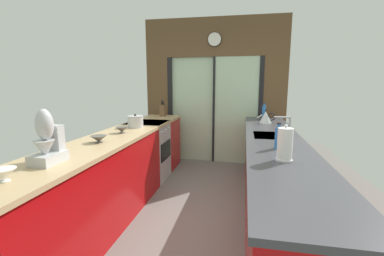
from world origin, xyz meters
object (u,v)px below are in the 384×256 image
at_px(stand_mixer, 47,143).
at_px(kettle, 266,117).
at_px(mixing_bowl_far, 122,130).
at_px(mixing_bowl_mid, 99,139).
at_px(stock_pot, 135,122).
at_px(paper_towel_roll, 285,145).
at_px(mixing_bowl_near, 4,175).
at_px(soap_bottle_near, 278,138).
at_px(knife_block, 163,110).
at_px(oven_range, 148,151).
at_px(soap_bottle_far, 264,112).

bearing_deg(stand_mixer, kettle, 53.33).
xyz_separation_m(mixing_bowl_far, stand_mixer, (0.00, -1.23, 0.12)).
bearing_deg(mixing_bowl_mid, stock_pot, 90.00).
xyz_separation_m(kettle, paper_towel_roll, (-0.00, -1.97, 0.04)).
xyz_separation_m(mixing_bowl_near, soap_bottle_near, (1.78, 1.21, 0.06)).
bearing_deg(knife_block, oven_range, -91.43).
relative_size(mixing_bowl_far, kettle, 0.56).
relative_size(mixing_bowl_near, knife_block, 0.52).
bearing_deg(knife_block, stock_pot, -90.00).
xyz_separation_m(oven_range, paper_towel_roll, (1.80, -1.73, 0.59)).
relative_size(knife_block, paper_towel_roll, 0.99).
distance_m(mixing_bowl_near, mixing_bowl_mid, 1.10).
xyz_separation_m(mixing_bowl_mid, soap_bottle_far, (1.78, 2.05, 0.08)).
bearing_deg(kettle, mixing_bowl_far, -146.90).
distance_m(stock_pot, kettle, 1.93).
bearing_deg(oven_range, knife_block, 88.57).
bearing_deg(paper_towel_roll, oven_range, 136.14).
distance_m(mixing_bowl_near, stand_mixer, 0.41).
distance_m(mixing_bowl_far, soap_bottle_near, 1.83).
xyz_separation_m(mixing_bowl_mid, kettle, (1.78, 1.69, 0.05)).
distance_m(mixing_bowl_far, paper_towel_roll, 1.96).
distance_m(mixing_bowl_near, knife_block, 3.27).
bearing_deg(stand_mixer, paper_towel_roll, 13.23).
relative_size(mixing_bowl_near, soap_bottle_far, 0.53).
bearing_deg(mixing_bowl_mid, soap_bottle_far, 49.01).
distance_m(oven_range, paper_towel_roll, 2.56).
bearing_deg(soap_bottle_near, mixing_bowl_far, 166.92).
height_order(mixing_bowl_near, soap_bottle_far, soap_bottle_far).
xyz_separation_m(mixing_bowl_mid, stand_mixer, (0.00, -0.71, 0.12)).
height_order(oven_range, mixing_bowl_far, mixing_bowl_far).
bearing_deg(soap_bottle_far, soap_bottle_near, -90.00).
bearing_deg(stand_mixer, mixing_bowl_mid, 90.00).
distance_m(soap_bottle_far, paper_towel_roll, 2.34).
bearing_deg(paper_towel_roll, mixing_bowl_mid, 170.76).
bearing_deg(knife_block, paper_towel_roll, -54.16).
distance_m(kettle, soap_bottle_far, 0.36).
relative_size(kettle, soap_bottle_near, 1.12).
height_order(mixing_bowl_near, stock_pot, stock_pot).
distance_m(mixing_bowl_near, soap_bottle_far, 3.62).
bearing_deg(mixing_bowl_near, stock_pot, 90.00).
height_order(mixing_bowl_mid, knife_block, knife_block).
height_order(soap_bottle_near, paper_towel_roll, paper_towel_roll).
height_order(mixing_bowl_near, knife_block, knife_block).
height_order(oven_range, mixing_bowl_mid, mixing_bowl_mid).
relative_size(stand_mixer, stock_pot, 1.96).
distance_m(mixing_bowl_mid, kettle, 2.45).
relative_size(stand_mixer, soap_bottle_far, 1.49).
xyz_separation_m(knife_block, stock_pot, (0.00, -1.24, -0.03)).
distance_m(stock_pot, soap_bottle_far, 2.10).
bearing_deg(mixing_bowl_far, knife_block, 90.00).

